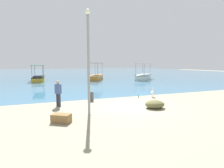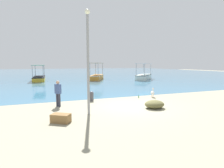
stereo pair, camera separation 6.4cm
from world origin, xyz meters
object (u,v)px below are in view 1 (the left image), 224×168
(fishing_boat_far_right, at_px, (143,76))
(fisherman_standing, at_px, (58,93))
(cargo_crate, at_px, (61,118))
(pelican, at_px, (153,93))
(fishing_boat_near_right, at_px, (96,76))
(fishing_boat_far_left, at_px, (39,77))
(net_pile, at_px, (155,104))
(lamp_post, at_px, (88,57))
(mooring_bollard, at_px, (92,96))
(glass_bottle, at_px, (139,97))

(fishing_boat_far_right, height_order, fisherman_standing, fishing_boat_far_right)
(cargo_crate, bearing_deg, pelican, 27.20)
(fishing_boat_near_right, distance_m, fisherman_standing, 20.08)
(fishing_boat_far_left, height_order, net_pile, fishing_boat_far_left)
(fishing_boat_far_left, bearing_deg, fishing_boat_near_right, -6.66)
(net_pile, bearing_deg, pelican, 58.66)
(pelican, bearing_deg, fishing_boat_far_right, 62.08)
(pelican, height_order, fisherman_standing, fisherman_standing)
(fishing_boat_far_left, distance_m, lamp_post, 22.54)
(lamp_post, distance_m, mooring_bollard, 4.39)
(mooring_bollard, relative_size, glass_bottle, 2.74)
(net_pile, bearing_deg, fishing_boat_far_left, 108.91)
(mooring_bollard, bearing_deg, cargo_crate, -120.82)
(fishing_boat_far_left, xyz_separation_m, glass_bottle, (8.27, -19.04, -0.40))
(mooring_bollard, bearing_deg, fisherman_standing, -160.10)
(fishing_boat_far_right, bearing_deg, pelican, -117.92)
(fishing_boat_far_right, bearing_deg, cargo_crate, -129.45)
(pelican, distance_m, glass_bottle, 1.30)
(fishing_boat_far_right, bearing_deg, fisherman_standing, -134.77)
(fishing_boat_far_left, height_order, mooring_bollard, fishing_boat_far_left)
(lamp_post, relative_size, cargo_crate, 6.41)
(fishing_boat_far_left, xyz_separation_m, cargo_crate, (1.92, -23.00, -0.31))
(glass_bottle, bearing_deg, fisherman_standing, -173.98)
(lamp_post, relative_size, net_pile, 4.49)
(cargo_crate, height_order, glass_bottle, cargo_crate)
(cargo_crate, relative_size, glass_bottle, 3.23)
(fisherman_standing, xyz_separation_m, cargo_crate, (-0.07, -3.30, -0.70))
(fisherman_standing, bearing_deg, fishing_boat_far_right, 45.23)
(fishing_boat_far_right, relative_size, pelican, 6.72)
(fishing_boat_far_left, height_order, glass_bottle, fishing_boat_far_left)
(fishing_boat_far_left, distance_m, net_pile, 23.51)
(fishing_boat_near_right, height_order, glass_bottle, fishing_boat_near_right)
(fishing_boat_near_right, xyz_separation_m, fisherman_standing, (-7.62, -18.58, 0.34))
(fishing_boat_far_left, relative_size, mooring_bollard, 8.78)
(fishing_boat_near_right, distance_m, pelican, 17.96)
(fishing_boat_far_left, height_order, fishing_boat_near_right, fishing_boat_near_right)
(lamp_post, xyz_separation_m, glass_bottle, (4.80, 3.07, -3.04))
(pelican, relative_size, cargo_crate, 0.92)
(fishing_boat_far_left, distance_m, cargo_crate, 23.08)
(fishing_boat_near_right, bearing_deg, fishing_boat_far_right, -20.49)
(fishing_boat_far_right, distance_m, cargo_crate, 24.52)
(lamp_post, bearing_deg, fishing_boat_far_right, 52.13)
(fishing_boat_far_right, distance_m, mooring_bollard, 19.72)
(pelican, xyz_separation_m, cargo_crate, (-7.62, -3.92, -0.17))
(pelican, relative_size, lamp_post, 0.14)
(fishing_boat_far_right, relative_size, fishing_boat_far_left, 0.83)
(pelican, height_order, net_pile, pelican)
(pelican, distance_m, mooring_bollard, 5.13)
(mooring_bollard, xyz_separation_m, fisherman_standing, (-2.42, -0.88, 0.51))
(pelican, xyz_separation_m, glass_bottle, (-1.27, 0.05, -0.27))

